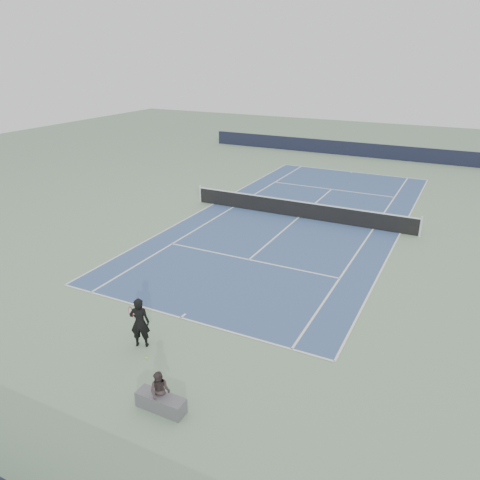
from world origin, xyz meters
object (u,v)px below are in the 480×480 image
at_px(tennis_player, 140,322).
at_px(spectator_bench, 161,397).
at_px(tennis_net, 299,209).
at_px(tennis_ball, 147,358).

bearing_deg(tennis_player, spectator_bench, -42.79).
relative_size(tennis_net, tennis_player, 7.69).
xyz_separation_m(tennis_player, tennis_ball, (0.57, -0.50, -0.81)).
bearing_deg(spectator_bench, tennis_player, 137.21).
bearing_deg(tennis_ball, tennis_net, 91.46).
bearing_deg(tennis_ball, spectator_bench, -43.27).
distance_m(tennis_net, tennis_player, 13.80).
xyz_separation_m(tennis_net, tennis_ball, (0.36, -14.30, -0.47)).
distance_m(tennis_net, tennis_ball, 14.31).
distance_m(tennis_net, spectator_bench, 15.99).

